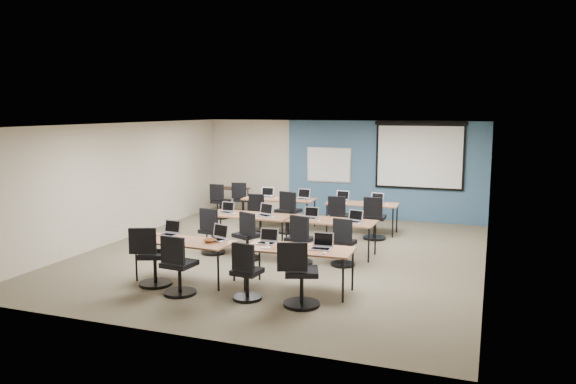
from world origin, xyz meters
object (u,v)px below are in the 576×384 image
at_px(laptop_1, 218,236).
at_px(laptop_10, 342,198).
at_px(laptop_5, 265,213).
at_px(laptop_7, 355,219).
at_px(laptop_3, 322,245).
at_px(laptop_4, 227,210).
at_px(training_table_mid_left, 250,217).
at_px(laptop_2, 267,240).
at_px(laptop_11, 377,201).
at_px(task_chair_7, 343,246).
at_px(laptop_9, 303,197).
at_px(task_chair_11, 374,222).
at_px(task_chair_0, 152,261).
at_px(task_chair_3, 299,279).
at_px(spare_chair_a, 242,203).
at_px(training_table_mid_right, 331,222).
at_px(utility_table, 233,191).
at_px(projector_screen, 420,152).
at_px(training_table_front_left, 185,243).
at_px(task_chair_8, 259,216).
at_px(whiteboard, 329,165).
at_px(training_table_front_right, 299,251).
at_px(task_chair_10, 339,220).
at_px(task_chair_6, 300,244).
at_px(laptop_8, 266,195).
at_px(task_chair_5, 247,240).
at_px(training_table_back_right, 362,205).
at_px(laptop_6, 310,216).
at_px(laptop_0, 170,231).
at_px(spare_chair_b, 220,204).
at_px(training_table_back_left, 279,200).
at_px(task_chair_2, 246,276).
at_px(task_chair_9, 288,215).
at_px(task_chair_1, 178,270).

distance_m(laptop_1, laptop_10, 4.93).
distance_m(laptop_5, laptop_7, 1.99).
relative_size(laptop_3, laptop_4, 1.12).
distance_m(training_table_mid_left, laptop_2, 2.67).
bearing_deg(laptop_11, task_chair_7, -78.68).
xyz_separation_m(laptop_9, task_chair_11, (2.00, -0.73, -0.37)).
relative_size(task_chair_0, laptop_9, 3.04).
height_order(task_chair_3, spare_chair_a, task_chair_3).
xyz_separation_m(training_table_mid_right, laptop_10, (-0.42, 2.49, 0.11)).
distance_m(laptop_2, utility_table, 6.78).
relative_size(projector_screen, training_table_front_left, 1.38).
relative_size(task_chair_11, spare_chair_a, 1.03).
distance_m(task_chair_7, utility_table, 6.15).
bearing_deg(task_chair_8, training_table_front_left, -93.34).
distance_m(whiteboard, training_table_front_right, 6.78).
height_order(laptop_7, task_chair_10, task_chair_10).
bearing_deg(laptop_5, laptop_3, -30.38).
distance_m(task_chair_6, task_chair_11, 2.77).
bearing_deg(laptop_3, projector_screen, 79.07).
bearing_deg(task_chair_3, whiteboard, 83.45).
xyz_separation_m(task_chair_10, task_chair_11, (0.84, 0.01, 0.01)).
distance_m(training_table_mid_right, laptop_8, 3.43).
bearing_deg(task_chair_5, training_table_back_right, 88.52).
relative_size(laptop_6, laptop_9, 0.90).
relative_size(laptop_9, task_chair_10, 0.34).
xyz_separation_m(task_chair_0, task_chair_11, (2.88, 4.75, -0.01)).
relative_size(laptop_2, task_chair_8, 0.34).
bearing_deg(task_chair_0, training_table_front_left, 26.74).
xyz_separation_m(laptop_0, spare_chair_b, (-1.55, 5.02, -0.39)).
relative_size(training_table_back_left, laptop_7, 5.88).
distance_m(task_chair_2, task_chair_9, 4.95).
distance_m(task_chair_1, task_chair_2, 1.15).
distance_m(laptop_2, task_chair_5, 1.70).
bearing_deg(laptop_2, laptop_11, 75.06).
distance_m(training_table_back_right, laptop_6, 2.34).
distance_m(task_chair_7, laptop_10, 3.39).
xyz_separation_m(training_table_back_left, task_chair_11, (2.61, -0.63, -0.27)).
distance_m(projector_screen, spare_chair_a, 5.05).
bearing_deg(task_chair_10, laptop_10, 92.16).
bearing_deg(laptop_4, training_table_front_left, -75.80).
bearing_deg(training_table_front_left, laptop_0, 149.96).
bearing_deg(task_chair_11, task_chair_2, -103.91).
bearing_deg(laptop_5, laptop_2, -47.07).
relative_size(laptop_5, laptop_6, 1.12).
bearing_deg(training_table_back_right, laptop_11, 22.98).
bearing_deg(utility_table, projector_screen, 8.31).
bearing_deg(task_chair_10, laptop_4, -151.31).
relative_size(training_table_front_right, laptop_10, 5.47).
height_order(laptop_1, laptop_2, laptop_1).
bearing_deg(utility_table, laptop_11, -11.79).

